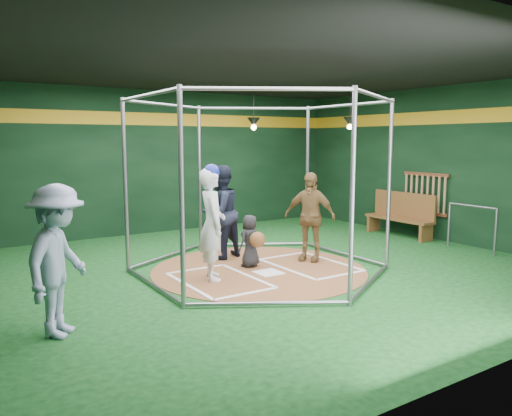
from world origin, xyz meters
TOP-DOWN VIEW (x-y plane):
  - room_shell at (0.00, 0.01)m, footprint 10.10×9.10m
  - clay_disc at (0.00, 0.00)m, footprint 3.80×3.80m
  - home_plate at (0.00, -0.30)m, footprint 0.43×0.43m
  - batter_box_left at (-0.95, -0.25)m, footprint 1.17×1.77m
  - batter_box_right at (0.95, -0.25)m, footprint 1.17×1.77m
  - batting_cage at (-0.00, -0.00)m, footprint 4.05×4.67m
  - bat_rack at (4.93, 0.40)m, footprint 0.07×1.25m
  - pendant_lamp_near at (2.20, 3.60)m, footprint 0.34×0.34m
  - pendant_lamp_far at (4.00, 2.00)m, footprint 0.34×0.34m
  - batter_figure at (-0.98, -0.09)m, footprint 0.63×0.77m
  - visitor_leopard at (1.18, 0.05)m, footprint 0.89×1.05m
  - catcher_figure at (-0.03, 0.22)m, footprint 0.53×0.60m
  - umpire at (-0.16, 1.12)m, footprint 1.04×0.92m
  - bystander_blue at (-3.60, -1.23)m, footprint 1.23×1.32m
  - dugout_bench at (4.63, 0.83)m, footprint 0.42×1.81m
  - steel_railing at (4.55, -1.10)m, footprint 0.05×1.12m

SIDE VIEW (x-z plane):
  - clay_disc at x=0.00m, z-range 0.00..0.01m
  - batter_box_left at x=-0.95m, z-range 0.01..0.02m
  - batter_box_right at x=0.95m, z-range 0.01..0.02m
  - home_plate at x=0.00m, z-range 0.01..0.02m
  - catcher_figure at x=-0.03m, z-range 0.02..0.97m
  - dugout_bench at x=4.63m, z-range 0.01..1.06m
  - steel_railing at x=4.55m, z-range 0.16..1.13m
  - visitor_leopard at x=1.18m, z-range 0.01..1.70m
  - bystander_blue at x=-3.60m, z-range 0.00..1.79m
  - umpire at x=-0.16m, z-range 0.01..1.82m
  - batter_figure at x=-0.98m, z-range 0.00..1.90m
  - bat_rack at x=4.93m, z-range 0.56..1.54m
  - batting_cage at x=0.00m, z-range 0.00..3.00m
  - room_shell at x=0.00m, z-range -0.01..3.52m
  - pendant_lamp_near at x=2.20m, z-range 2.29..3.19m
  - pendant_lamp_far at x=4.00m, z-range 2.29..3.19m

